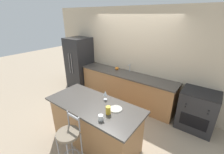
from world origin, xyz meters
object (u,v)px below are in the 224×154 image
at_px(wine_glass, 105,93).
at_px(tumbler_cup, 108,110).
at_px(refrigerator, 80,63).
at_px(dinner_plate, 116,109).
at_px(bar_stool_near, 69,139).
at_px(coffee_mug, 101,118).
at_px(oven_range, 197,110).
at_px(pumpkin_decoration, 117,68).

height_order(wine_glass, tumbler_cup, wine_glass).
height_order(refrigerator, dinner_plate, refrigerator).
bearing_deg(bar_stool_near, refrigerator, 134.51).
relative_size(dinner_plate, coffee_mug, 2.05).
relative_size(oven_range, dinner_plate, 4.01).
distance_m(refrigerator, dinner_plate, 3.08).
bearing_deg(oven_range, dinner_plate, -125.09).
bearing_deg(pumpkin_decoration, wine_glass, -62.34).
xyz_separation_m(refrigerator, tumbler_cup, (2.64, -1.73, 0.11)).
relative_size(oven_range, coffee_mug, 8.22).
height_order(refrigerator, bar_stool_near, refrigerator).
bearing_deg(pumpkin_decoration, coffee_mug, -61.01).
bearing_deg(tumbler_cup, refrigerator, 146.67).
distance_m(bar_stool_near, tumbler_cup, 0.79).
relative_size(refrigerator, pumpkin_decoration, 15.36).
distance_m(refrigerator, tumbler_cup, 3.16).
bearing_deg(coffee_mug, refrigerator, 143.83).
xyz_separation_m(refrigerator, oven_range, (3.80, 0.06, -0.42)).
relative_size(refrigerator, tumbler_cup, 12.77).
height_order(wine_glass, coffee_mug, wine_glass).
xyz_separation_m(bar_stool_near, tumbler_cup, (0.37, 0.58, 0.40)).
xyz_separation_m(tumbler_cup, pumpkin_decoration, (-1.16, 1.92, -0.04)).
distance_m(wine_glass, coffee_mug, 0.64).
xyz_separation_m(oven_range, pumpkin_decoration, (-2.33, 0.12, 0.49)).
bearing_deg(coffee_mug, tumbler_cup, 93.30).
relative_size(wine_glass, coffee_mug, 1.66).
relative_size(wine_glass, tumbler_cup, 1.36).
bearing_deg(wine_glass, refrigerator, 148.70).
bearing_deg(refrigerator, bar_stool_near, -45.49).
relative_size(bar_stool_near, coffee_mug, 8.98).
distance_m(coffee_mug, tumbler_cup, 0.20).
distance_m(wine_glass, tumbler_cup, 0.47).
bearing_deg(refrigerator, pumpkin_decoration, 7.10).
relative_size(tumbler_cup, pumpkin_decoration, 1.20).
height_order(coffee_mug, pumpkin_decoration, pumpkin_decoration).
height_order(oven_range, pumpkin_decoration, pumpkin_decoration).
relative_size(dinner_plate, wine_glass, 1.24).
bearing_deg(oven_range, wine_glass, -135.60).
relative_size(refrigerator, oven_range, 1.90).
xyz_separation_m(oven_range, bar_stool_near, (-1.53, -2.38, 0.13)).
bearing_deg(pumpkin_decoration, refrigerator, -172.90).
distance_m(bar_stool_near, pumpkin_decoration, 2.64).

